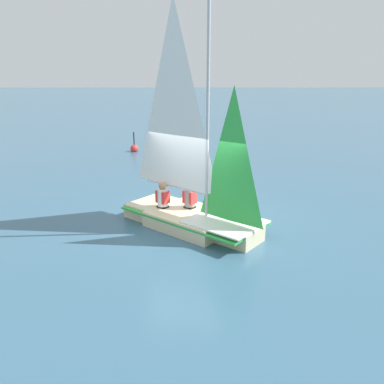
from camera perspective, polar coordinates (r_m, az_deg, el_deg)
name	(u,v)px	position (r m, az deg, el deg)	size (l,w,h in m)	color
ground_plane	(192,226)	(10.47, 0.00, -5.27)	(260.00, 260.00, 0.00)	#38607A
sailboat_main	(191,197)	(10.21, -0.23, -0.84)	(4.12, 3.83, 6.06)	beige
sailor_helm	(190,201)	(10.65, -0.35, -1.32)	(0.43, 0.42, 1.16)	black
sailor_crew	(163,200)	(10.71, -4.48, -1.26)	(0.43, 0.42, 1.16)	black
buoy_marker	(134,148)	(21.07, -8.78, 6.58)	(0.45, 0.45, 1.14)	red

